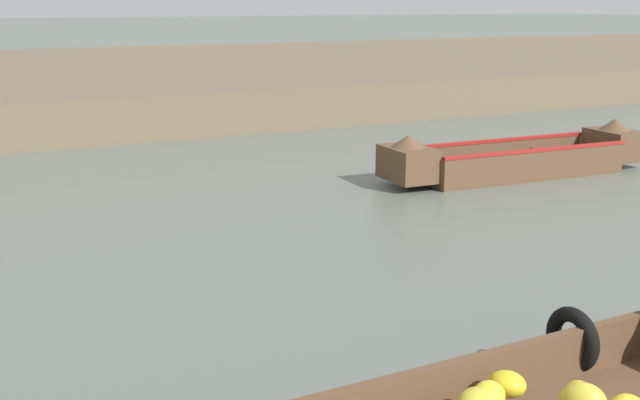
% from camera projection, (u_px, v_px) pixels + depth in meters
% --- Properties ---
extents(ground_plane, '(300.00, 300.00, 0.00)m').
position_uv_depth(ground_plane, '(113.00, 260.00, 9.32)').
color(ground_plane, '#596056').
extents(fishing_skiff_distant, '(5.02, 1.37, 0.85)m').
position_uv_depth(fishing_skiff_distant, '(517.00, 158.00, 13.81)').
color(fishing_skiff_distant, brown).
rests_on(fishing_skiff_distant, ground).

